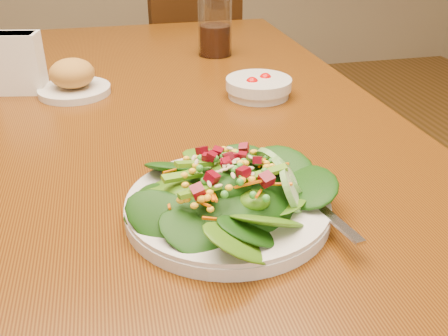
{
  "coord_description": "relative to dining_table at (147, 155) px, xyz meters",
  "views": [
    {
      "loc": [
        -0.05,
        -0.89,
        1.1
      ],
      "look_at": [
        0.07,
        -0.37,
        0.8
      ],
      "focal_mm": 40.0,
      "sensor_mm": 36.0,
      "label": 1
    }
  ],
  "objects": [
    {
      "name": "tomato_bowl",
      "position": [
        0.23,
        0.01,
        0.12
      ],
      "size": [
        0.13,
        0.13,
        0.04
      ],
      "color": "silver",
      "rests_on": "dining_table"
    },
    {
      "name": "drinking_glass",
      "position": [
        0.21,
        0.32,
        0.16
      ],
      "size": [
        0.08,
        0.08,
        0.15
      ],
      "color": "silver",
      "rests_on": "dining_table"
    },
    {
      "name": "dining_table",
      "position": [
        0.0,
        0.0,
        0.0
      ],
      "size": [
        0.9,
        1.4,
        0.75
      ],
      "color": "#5F360C",
      "rests_on": "ground_plane"
    },
    {
      "name": "bread_plate",
      "position": [
        -0.13,
        0.1,
        0.13
      ],
      "size": [
        0.14,
        0.14,
        0.07
      ],
      "color": "silver",
      "rests_on": "dining_table"
    },
    {
      "name": "chair_far",
      "position": [
        0.23,
        1.02,
        -0.21
      ],
      "size": [
        0.49,
        0.49,
        0.84
      ],
      "rotation": [
        0.0,
        0.0,
        3.47
      ],
      "color": "black",
      "rests_on": "ground_plane"
    },
    {
      "name": "salad_plate",
      "position": [
        0.08,
        -0.39,
        0.13
      ],
      "size": [
        0.26,
        0.25,
        0.07
      ],
      "rotation": [
        0.0,
        0.0,
        -0.33
      ],
      "color": "silver",
      "rests_on": "dining_table"
    },
    {
      "name": "napkin_holder",
      "position": [
        -0.23,
        0.14,
        0.16
      ],
      "size": [
        0.1,
        0.07,
        0.12
      ],
      "rotation": [
        0.0,
        0.0,
        -0.19
      ],
      "color": "white",
      "rests_on": "dining_table"
    }
  ]
}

